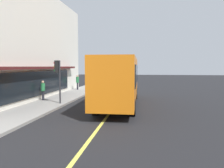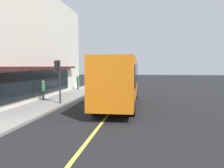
{
  "view_description": "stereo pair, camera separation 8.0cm",
  "coord_description": "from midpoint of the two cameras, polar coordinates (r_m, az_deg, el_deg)",
  "views": [
    {
      "loc": [
        -19.61,
        -2.13,
        2.91
      ],
      "look_at": [
        -2.91,
        0.27,
        1.6
      ],
      "focal_mm": 36.42,
      "sensor_mm": 36.0,
      "label": 1
    },
    {
      "loc": [
        -19.6,
        -2.21,
        2.91
      ],
      "look_at": [
        -2.91,
        0.27,
        1.6
      ],
      "focal_mm": 36.42,
      "sensor_mm": 36.0,
      "label": 2
    }
  ],
  "objects": [
    {
      "name": "pedestrian_mid_block",
      "position": [
        27.2,
        -8.75,
        0.78
      ],
      "size": [
        0.34,
        0.34,
        1.74
      ],
      "color": "black",
      "rests_on": "sidewalk"
    },
    {
      "name": "ground",
      "position": [
        19.94,
        1.84,
        -3.95
      ],
      "size": [
        120.0,
        120.0,
        0.0
      ],
      "primitive_type": "plane",
      "color": "black"
    },
    {
      "name": "car_silver",
      "position": [
        31.36,
        -0.28,
        0.48
      ],
      "size": [
        4.31,
        1.89,
        1.52
      ],
      "color": "#B7BABF",
      "rests_on": "ground"
    },
    {
      "name": "pedestrian_at_corner",
      "position": [
        19.35,
        -17.07,
        -1.11
      ],
      "size": [
        0.34,
        0.34,
        1.6
      ],
      "color": "black",
      "rests_on": "sidewalk"
    },
    {
      "name": "sidewalk",
      "position": [
        21.11,
        -12.14,
        -3.38
      ],
      "size": [
        80.0,
        2.9,
        0.15
      ],
      "primitive_type": "cube",
      "color": "gray",
      "rests_on": "ground"
    },
    {
      "name": "lane_centre_stripe",
      "position": [
        19.94,
        1.84,
        -3.94
      ],
      "size": [
        36.0,
        0.16,
        0.01
      ],
      "primitive_type": "cube",
      "color": "#D8D14C",
      "rests_on": "ground"
    },
    {
      "name": "bus",
      "position": [
        16.86,
        1.72,
        1.29
      ],
      "size": [
        11.17,
        2.77,
        3.5
      ],
      "color": "orange",
      "rests_on": "ground"
    },
    {
      "name": "traffic_light",
      "position": [
        17.36,
        -13.62,
        3.07
      ],
      "size": [
        0.3,
        0.52,
        3.2
      ],
      "color": "#2D2D33",
      "rests_on": "sidewalk"
    }
  ]
}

